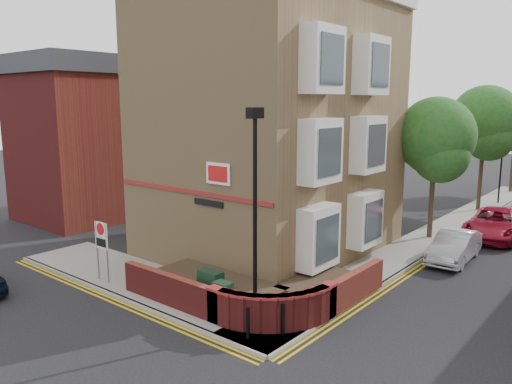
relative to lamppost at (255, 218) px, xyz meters
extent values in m
plane|color=black|center=(-1.60, -1.20, -3.34)|extent=(120.00, 120.00, 0.00)
cube|color=gray|center=(-5.10, 0.30, -3.28)|extent=(13.00, 3.00, 0.12)
cube|color=gray|center=(0.40, 14.80, -3.28)|extent=(2.00, 32.00, 0.12)
cube|color=gray|center=(-5.10, -1.20, -3.28)|extent=(13.00, 0.15, 0.12)
cube|color=gray|center=(1.40, 14.80, -3.28)|extent=(0.15, 32.00, 0.12)
cube|color=gold|center=(-5.10, -1.45, -3.34)|extent=(13.00, 0.28, 0.01)
cube|color=gold|center=(1.65, 14.80, -3.34)|extent=(0.28, 32.00, 0.01)
cube|color=tan|center=(-4.60, 6.80, 2.28)|extent=(8.00, 10.00, 11.00)
cube|color=maroon|center=(-4.60, 1.77, -0.02)|extent=(7.80, 0.06, 0.15)
cube|color=white|center=(-3.10, 1.76, 0.78)|extent=(1.10, 0.05, 0.75)
cube|color=black|center=(-3.60, 1.76, -0.32)|extent=(1.40, 0.04, 0.22)
cylinder|color=black|center=(0.00, 0.00, -0.22)|extent=(0.12, 0.12, 6.00)
cylinder|color=black|center=(0.00, 0.00, -2.82)|extent=(0.20, 0.20, 0.80)
cube|color=black|center=(0.00, 0.00, 2.93)|extent=(0.25, 0.50, 0.30)
cube|color=black|center=(-1.90, 0.10, -2.62)|extent=(0.80, 0.45, 1.20)
cube|color=black|center=(-1.10, -0.20, -2.67)|extent=(0.55, 0.40, 1.10)
cylinder|color=black|center=(0.40, -0.80, -2.77)|extent=(0.11, 0.11, 0.90)
cylinder|color=black|center=(1.00, 0.00, -2.77)|extent=(0.11, 0.11, 0.90)
cylinder|color=slate|center=(-6.90, -0.70, -2.12)|extent=(0.06, 0.06, 2.20)
cylinder|color=slate|center=(-6.30, -0.70, -2.12)|extent=(0.06, 0.06, 2.20)
cube|color=white|center=(-6.60, -0.70, -1.52)|extent=(0.72, 0.04, 1.00)
cylinder|color=red|center=(-6.60, -0.73, -1.27)|extent=(0.44, 0.02, 0.44)
cube|color=maroon|center=(-16.60, 6.80, 0.66)|extent=(6.00, 10.00, 8.00)
cube|color=#282B30|center=(-16.60, 6.80, 5.16)|extent=(6.40, 10.40, 1.00)
cylinder|color=#382B1E|center=(0.40, 12.80, -0.95)|extent=(0.24, 0.24, 4.55)
sphere|color=#1A4F1D|center=(0.40, 12.80, 1.65)|extent=(3.64, 3.64, 3.64)
sphere|color=#1A4F1D|center=(0.80, 12.50, 0.81)|extent=(2.60, 2.60, 2.60)
sphere|color=#1A4F1D|center=(0.10, 13.20, 1.20)|extent=(2.86, 2.86, 2.86)
cylinder|color=#382B1E|center=(0.40, 20.80, -0.70)|extent=(0.24, 0.24, 5.04)
sphere|color=#1A4F1D|center=(0.40, 20.80, 2.18)|extent=(4.03, 4.03, 4.03)
sphere|color=#1A4F1D|center=(0.80, 20.50, 1.24)|extent=(2.88, 2.88, 2.88)
sphere|color=#1A4F1D|center=(0.10, 21.20, 1.67)|extent=(3.17, 3.17, 3.17)
cylinder|color=black|center=(0.80, 23.80, -1.62)|extent=(0.10, 0.10, 3.20)
imported|color=black|center=(0.80, 23.80, 0.48)|extent=(0.20, 0.16, 1.00)
imported|color=#A5A7AD|center=(2.43, 10.12, -2.71)|extent=(1.51, 3.89, 1.26)
imported|color=maroon|center=(2.78, 15.12, -2.63)|extent=(2.78, 5.32, 1.43)
camera|label=1|loc=(8.72, -10.60, 3.24)|focal=35.00mm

